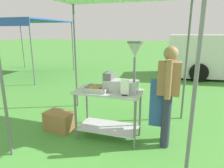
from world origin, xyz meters
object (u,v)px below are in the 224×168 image
(donut_cart, at_px, (108,105))
(donut_fryer, at_px, (124,74))
(menu_sign, at_px, (125,89))
(neighbour_tent, at_px, (22,22))
(vendor, at_px, (168,92))
(donut_tray, at_px, (97,89))
(supply_crate, at_px, (59,121))

(donut_cart, bearing_deg, donut_fryer, 11.28)
(donut_cart, distance_m, donut_fryer, 0.60)
(menu_sign, xyz_separation_m, neighbour_tent, (-5.37, 4.17, 1.23))
(donut_cart, height_order, donut_fryer, donut_fryer)
(vendor, height_order, neighbour_tent, neighbour_tent)
(donut_cart, height_order, donut_tray, donut_tray)
(vendor, bearing_deg, neighbour_tent, 146.99)
(donut_cart, xyz_separation_m, menu_sign, (0.32, -0.18, 0.37))
(menu_sign, height_order, supply_crate, menu_sign)
(donut_tray, bearing_deg, neighbour_tent, 140.16)
(neighbour_tent, bearing_deg, donut_fryer, -36.68)
(donut_cart, bearing_deg, vendor, 5.81)
(donut_cart, height_order, neighbour_tent, neighbour_tent)
(donut_fryer, bearing_deg, donut_tray, -165.41)
(vendor, relative_size, supply_crate, 2.79)
(supply_crate, bearing_deg, donut_fryer, 2.88)
(donut_tray, relative_size, supply_crate, 0.67)
(donut_fryer, relative_size, neighbour_tent, 0.26)
(donut_fryer, bearing_deg, donut_cart, -168.72)
(donut_fryer, distance_m, vendor, 0.74)
(menu_sign, relative_size, supply_crate, 0.45)
(donut_tray, height_order, vendor, vendor)
(donut_fryer, xyz_separation_m, vendor, (0.70, 0.05, -0.24))
(donut_fryer, distance_m, menu_sign, 0.29)
(vendor, relative_size, neighbour_tent, 0.53)
(neighbour_tent, bearing_deg, donut_cart, -38.37)
(supply_crate, bearing_deg, menu_sign, -7.22)
(menu_sign, bearing_deg, supply_crate, 172.78)
(donut_cart, relative_size, menu_sign, 4.30)
(supply_crate, bearing_deg, donut_cart, 0.69)
(donut_fryer, distance_m, supply_crate, 1.57)
(neighbour_tent, bearing_deg, menu_sign, -37.85)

